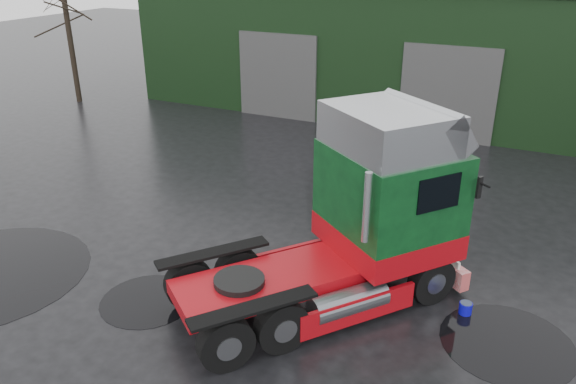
% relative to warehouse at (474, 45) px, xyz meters
% --- Properties ---
extents(ground, '(100.00, 100.00, 0.00)m').
position_rel_warehouse_xyz_m(ground, '(-2.00, -20.00, -3.16)').
color(ground, black).
extents(warehouse, '(32.40, 12.40, 6.30)m').
position_rel_warehouse_xyz_m(warehouse, '(0.00, 0.00, 0.00)').
color(warehouse, black).
rests_on(warehouse, ground).
extents(hero_tractor, '(6.96, 7.70, 4.56)m').
position_rel_warehouse_xyz_m(hero_tractor, '(-0.31, -19.65, -0.88)').
color(hero_tractor, '#0B3816').
rests_on(hero_tractor, ground).
extents(wash_bucket, '(0.38, 0.38, 0.28)m').
position_rel_warehouse_xyz_m(wash_bucket, '(3.05, -18.50, -3.02)').
color(wash_bucket, '#0C08B7').
rests_on(wash_bucket, ground).
extents(tree_left, '(4.40, 4.40, 8.50)m').
position_rel_warehouse_xyz_m(tree_left, '(-19.00, -8.00, 1.09)').
color(tree_left, black).
rests_on(tree_left, ground).
extents(puddle_0, '(2.25, 2.25, 0.01)m').
position_rel_warehouse_xyz_m(puddle_0, '(-3.85, -21.25, -3.15)').
color(puddle_0, black).
rests_on(puddle_0, ground).
extents(puddle_1, '(2.82, 2.82, 0.01)m').
position_rel_warehouse_xyz_m(puddle_1, '(4.05, -19.19, -3.15)').
color(puddle_1, black).
rests_on(puddle_1, ground).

